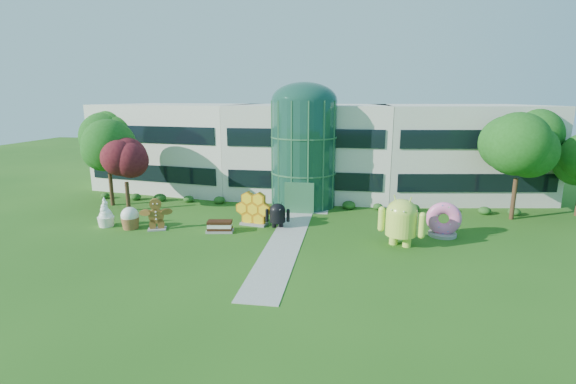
% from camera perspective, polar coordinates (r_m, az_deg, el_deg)
% --- Properties ---
extents(ground, '(140.00, 140.00, 0.00)m').
position_cam_1_polar(ground, '(28.72, -0.81, -7.76)').
color(ground, '#215114').
rests_on(ground, ground).
extents(building, '(46.00, 15.00, 9.30)m').
position_cam_1_polar(building, '(45.05, 3.09, 5.90)').
color(building, beige).
rests_on(building, ground).
extents(atrium, '(6.00, 6.00, 9.80)m').
position_cam_1_polar(atrium, '(39.10, 2.17, 5.21)').
color(atrium, '#194738').
rests_on(atrium, ground).
extents(walkway, '(2.40, 20.00, 0.04)m').
position_cam_1_polar(walkway, '(30.57, -0.17, -6.42)').
color(walkway, '#9E9E93').
rests_on(walkway, ground).
extents(tree_red, '(4.00, 4.00, 6.00)m').
position_cam_1_polar(tree_red, '(40.12, -21.26, 1.78)').
color(tree_red, '#3F0C14').
rests_on(tree_red, ground).
extents(trees_backdrop, '(52.00, 8.00, 8.40)m').
position_cam_1_polar(trees_backdrop, '(40.18, 2.33, 4.41)').
color(trees_backdrop, '#184E13').
rests_on(trees_backdrop, ground).
extents(android_green, '(4.07, 3.47, 3.90)m').
position_cam_1_polar(android_green, '(29.78, 15.25, -3.52)').
color(android_green, '#BCDD46').
rests_on(android_green, ground).
extents(android_black, '(2.14, 1.54, 2.29)m').
position_cam_1_polar(android_black, '(32.91, -1.44, -2.95)').
color(android_black, black).
rests_on(android_black, ground).
extents(donut, '(2.69, 1.57, 2.64)m').
position_cam_1_polar(donut, '(32.98, 20.50, -3.44)').
color(donut, '#EB59A5').
rests_on(donut, ground).
extents(gingerbread, '(2.93, 1.97, 2.52)m').
position_cam_1_polar(gingerbread, '(33.90, -17.59, -2.89)').
color(gingerbread, brown).
rests_on(gingerbread, ground).
extents(ice_cream_sandwich, '(2.16, 1.31, 0.90)m').
position_cam_1_polar(ice_cream_sandwich, '(32.41, -9.31, -4.65)').
color(ice_cream_sandwich, black).
rests_on(ice_cream_sandwich, ground).
extents(honeycomb, '(3.28, 1.65, 2.47)m').
position_cam_1_polar(honeycomb, '(33.66, -4.72, -2.47)').
color(honeycomb, yellow).
rests_on(honeycomb, ground).
extents(froyo, '(1.53, 1.53, 2.38)m').
position_cam_1_polar(froyo, '(36.23, -23.72, -2.51)').
color(froyo, white).
rests_on(froyo, ground).
extents(cupcake, '(1.84, 1.84, 1.75)m').
position_cam_1_polar(cupcake, '(34.95, -20.80, -3.32)').
color(cupcake, white).
rests_on(cupcake, ground).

